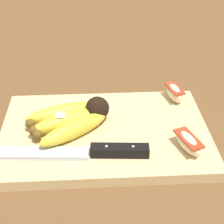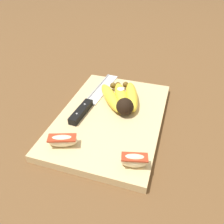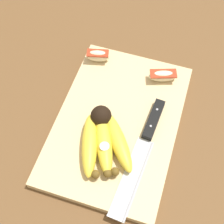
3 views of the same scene
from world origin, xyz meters
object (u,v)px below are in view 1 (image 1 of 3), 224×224
(apple_wedge_middle, at_px, (191,142))
(banana_bunch, at_px, (74,119))
(apple_wedge_near, at_px, (176,92))
(chefs_knife, at_px, (94,152))

(apple_wedge_middle, bearing_deg, banana_bunch, -21.80)
(banana_bunch, xyz_separation_m, apple_wedge_near, (-0.21, -0.09, -0.00))
(chefs_knife, bearing_deg, apple_wedge_near, -136.01)
(apple_wedge_near, bearing_deg, chefs_knife, 43.99)
(apple_wedge_near, relative_size, apple_wedge_middle, 0.85)
(chefs_knife, distance_m, apple_wedge_middle, 0.17)
(banana_bunch, distance_m, chefs_knife, 0.09)
(banana_bunch, distance_m, apple_wedge_middle, 0.22)
(banana_bunch, bearing_deg, chefs_knife, 112.34)
(chefs_knife, relative_size, apple_wedge_middle, 3.90)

